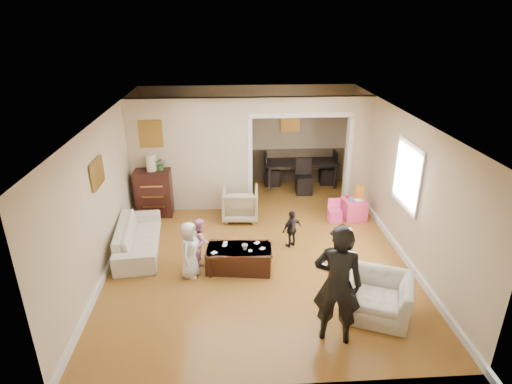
{
  "coord_description": "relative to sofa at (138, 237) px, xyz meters",
  "views": [
    {
      "loc": [
        -0.47,
        -7.39,
        4.25
      ],
      "look_at": [
        0.0,
        0.2,
        1.05
      ],
      "focal_mm": 29.7,
      "sensor_mm": 36.0,
      "label": 1
    }
  ],
  "objects": [
    {
      "name": "dining_table",
      "position": [
        3.67,
        3.27,
        0.05
      ],
      "size": [
        1.92,
        1.09,
        0.67
      ],
      "primitive_type": "imported",
      "rotation": [
        0.0,
        0.0,
        0.01
      ],
      "color": "black",
      "rests_on": "ground"
    },
    {
      "name": "armchair_front",
      "position": [
        3.98,
        -2.16,
        0.04
      ],
      "size": [
        1.23,
        1.17,
        0.64
      ],
      "primitive_type": "imported",
      "rotation": [
        0.0,
        0.0,
        -0.39
      ],
      "color": "beige",
      "rests_on": "ground"
    },
    {
      "name": "coffee_table",
      "position": [
        1.93,
        -0.79,
        -0.07
      ],
      "size": [
        1.21,
        0.72,
        0.43
      ],
      "primitive_type": "cube",
      "rotation": [
        0.0,
        0.0,
        -0.13
      ],
      "color": "#381A11",
      "rests_on": "ground"
    },
    {
      "name": "sofa",
      "position": [
        0.0,
        0.0,
        0.0
      ],
      "size": [
        0.95,
        2.01,
        0.57
      ],
      "primitive_type": "imported",
      "rotation": [
        0.0,
        0.0,
        1.67
      ],
      "color": "beige",
      "rests_on": "ground"
    },
    {
      "name": "play_bowl",
      "position": [
        4.59,
        0.97,
        0.2
      ],
      "size": [
        0.22,
        0.22,
        0.05
      ],
      "primitive_type": "imported",
      "rotation": [
        0.0,
        0.0,
        0.1
      ],
      "color": "silver",
      "rests_on": "play_table"
    },
    {
      "name": "child_kneel_b",
      "position": [
        1.23,
        -0.49,
        0.15
      ],
      "size": [
        0.41,
        0.48,
        0.87
      ],
      "primitive_type": "imported",
      "rotation": [
        0.0,
        0.0,
        1.79
      ],
      "color": "pink",
      "rests_on": "ground"
    },
    {
      "name": "framed_art_sofa_wall",
      "position": [
        -0.41,
        -0.52,
        1.52
      ],
      "size": [
        0.03,
        0.55,
        0.4
      ],
      "primitive_type": "cube",
      "color": "brown"
    },
    {
      "name": "armchair_back",
      "position": [
        2.01,
        1.27,
        0.08
      ],
      "size": [
        0.82,
        0.84,
        0.72
      ],
      "primitive_type": "imported",
      "rotation": [
        0.0,
        0.0,
        3.08
      ],
      "color": "tan",
      "rests_on": "ground"
    },
    {
      "name": "window_pane",
      "position": [
        5.03,
        -0.32,
        1.27
      ],
      "size": [
        0.03,
        0.95,
        1.1
      ],
      "primitive_type": "cube",
      "color": "white",
      "rests_on": "ground"
    },
    {
      "name": "child_toddler",
      "position": [
        2.98,
        -0.04,
        0.1
      ],
      "size": [
        0.48,
        0.4,
        0.77
      ],
      "primitive_type": "imported",
      "rotation": [
        0.0,
        0.0,
        -2.58
      ],
      "color": "black",
      "rests_on": "ground"
    },
    {
      "name": "floor",
      "position": [
        2.3,
        0.08,
        -0.28
      ],
      "size": [
        7.0,
        7.0,
        0.0
      ],
      "primitive_type": "plane",
      "color": "#A6722A",
      "rests_on": "ground"
    },
    {
      "name": "framed_art_partition",
      "position": [
        0.1,
        1.78,
        1.57
      ],
      "size": [
        0.45,
        0.03,
        0.55
      ],
      "primitive_type": "cube",
      "color": "brown",
      "rests_on": "partition_left"
    },
    {
      "name": "coffee_cup",
      "position": [
        2.03,
        -0.84,
        0.19
      ],
      "size": [
        0.11,
        0.11,
        0.09
      ],
      "primitive_type": "imported",
      "rotation": [
        0.0,
        0.0,
        -0.13
      ],
      "color": "beige",
      "rests_on": "coffee_table"
    },
    {
      "name": "framed_art_alcove",
      "position": [
        3.4,
        3.52,
        1.42
      ],
      "size": [
        0.45,
        0.03,
        0.55
      ],
      "primitive_type": "cube",
      "color": "brown"
    },
    {
      "name": "dresser",
      "position": [
        0.08,
        1.58,
        0.25
      ],
      "size": [
        0.78,
        0.44,
        1.08
      ],
      "primitive_type": "cube",
      "color": "black",
      "rests_on": "ground"
    },
    {
      "name": "adult_person",
      "position": [
        3.22,
        -2.64,
        0.62
      ],
      "size": [
        0.75,
        0.6,
        1.8
      ],
      "primitive_type": "imported",
      "rotation": [
        0.0,
        0.0,
        2.86
      ],
      "color": "black",
      "rests_on": "ground"
    },
    {
      "name": "partition_right",
      "position": [
        4.77,
        1.88,
        1.02
      ],
      "size": [
        0.55,
        0.18,
        2.6
      ],
      "primitive_type": "cube",
      "color": "#C6B391",
      "rests_on": "ground"
    },
    {
      "name": "craft_papers",
      "position": [
        1.93,
        -0.75,
        0.15
      ],
      "size": [
        0.97,
        0.46,
        0.0
      ],
      "color": "white",
      "rests_on": "coffee_table"
    },
    {
      "name": "potted_plant",
      "position": [
        0.28,
        1.58,
        0.95
      ],
      "size": [
        0.27,
        0.24,
        0.3
      ],
      "primitive_type": "imported",
      "color": "#417232",
      "rests_on": "dresser"
    },
    {
      "name": "play_table",
      "position": [
        4.54,
        1.09,
        -0.05
      ],
      "size": [
        0.52,
        0.52,
        0.46
      ],
      "primitive_type": "cube",
      "rotation": [
        0.0,
        0.0,
        0.1
      ],
      "color": "#FF4387",
      "rests_on": "ground"
    },
    {
      "name": "cyan_cup",
      "position": [
        4.44,
        1.04,
        0.21
      ],
      "size": [
        0.08,
        0.08,
        0.08
      ],
      "primitive_type": "cylinder",
      "color": "#27B3C5",
      "rests_on": "play_table"
    },
    {
      "name": "table_lamp",
      "position": [
        0.08,
        1.58,
        0.97
      ],
      "size": [
        0.22,
        0.22,
        0.36
      ],
      "primitive_type": "cylinder",
      "color": "beige",
      "rests_on": "dresser"
    },
    {
      "name": "cereal_box",
      "position": [
        4.66,
        1.19,
        0.32
      ],
      "size": [
        0.21,
        0.09,
        0.3
      ],
      "primitive_type": "cube",
      "rotation": [
        0.0,
        0.0,
        0.1
      ],
      "color": "gold",
      "rests_on": "play_table"
    },
    {
      "name": "toy_block",
      "position": [
        4.42,
        1.21,
        0.2
      ],
      "size": [
        0.1,
        0.09,
        0.05
      ],
      "primitive_type": "cube",
      "rotation": [
        0.0,
        0.0,
        0.45
      ],
      "color": "red",
      "rests_on": "play_table"
    },
    {
      "name": "partition_header",
      "position": [
        3.4,
        1.88,
        2.14
      ],
      "size": [
        2.22,
        0.18,
        0.35
      ],
      "primitive_type": "cube",
      "color": "#C6B391",
      "rests_on": "partition_right"
    },
    {
      "name": "child_kneel_a",
      "position": [
        1.08,
        -0.94,
        0.23
      ],
      "size": [
        0.46,
        0.58,
        1.02
      ],
      "primitive_type": "imported",
      "rotation": [
        0.0,
        0.0,
        1.26
      ],
      "color": "silver",
      "rests_on": "ground"
    },
    {
      "name": "partition_left",
      "position": [
        0.92,
        1.88,
        1.02
      ],
      "size": [
        2.75,
        0.18,
        2.6
      ],
      "primitive_type": "cube",
      "color": "#C6B391",
      "rests_on": "ground"
    }
  ]
}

